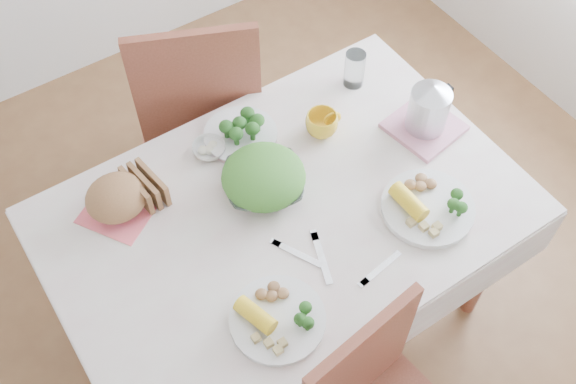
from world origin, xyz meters
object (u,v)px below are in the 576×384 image
dining_table (286,268)px  salad_bowl (264,183)px  yellow_mug (322,124)px  chair_far (201,109)px  dinner_plate_right (427,208)px  dinner_plate_left (278,320)px  electric_kettle (430,105)px

dining_table → salad_bowl: bearing=97.4°
dining_table → yellow_mug: 0.55m
chair_far → dinner_plate_right: size_ratio=3.55×
salad_bowl → dinner_plate_left: 0.47m
dinner_plate_left → chair_far: bearing=73.3°
dinner_plate_right → yellow_mug: yellow_mug is taller
yellow_mug → electric_kettle: (0.31, -0.18, 0.08)m
chair_far → electric_kettle: bearing=146.5°
dining_table → yellow_mug: (0.28, 0.20, 0.43)m
yellow_mug → electric_kettle: electric_kettle is taller
salad_bowl → dinner_plate_left: (-0.22, -0.42, -0.02)m
chair_far → yellow_mug: (0.19, -0.58, 0.34)m
yellow_mug → dinner_plate_left: bearing=-135.2°
dining_table → yellow_mug: size_ratio=12.42×
chair_far → dinner_plate_left: size_ratio=3.82×
salad_bowl → electric_kettle: 0.62m
chair_far → salad_bowl: size_ratio=4.15×
chair_far → dinner_plate_left: (-0.33, -1.10, 0.31)m
salad_bowl → electric_kettle: bearing=-8.5°
salad_bowl → electric_kettle: electric_kettle is taller
salad_bowl → yellow_mug: (0.29, 0.09, 0.01)m
electric_kettle → dinner_plate_right: bearing=-112.6°
dinner_plate_right → electric_kettle: (0.22, 0.27, 0.11)m
salad_bowl → electric_kettle: (0.60, -0.09, 0.09)m
chair_far → dinner_plate_left: 1.19m
dining_table → dinner_plate_right: dinner_plate_right is taller
salad_bowl → dinner_plate_right: size_ratio=0.86×
dinner_plate_right → yellow_mug: (-0.09, 0.45, 0.03)m
chair_far → dinner_plate_right: chair_far is taller
salad_bowl → yellow_mug: yellow_mug is taller
dinner_plate_right → salad_bowl: bearing=137.1°
dinner_plate_right → dining_table: bearing=146.1°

